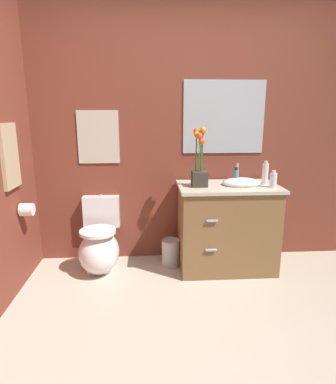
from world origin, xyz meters
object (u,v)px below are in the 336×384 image
Objects in this scene: toilet_paper_roll at (27,210)px; hand_wash_bottle at (236,177)px; hanging_towel at (10,156)px; flower_vase at (199,166)px; lotion_bottle at (265,173)px; wall_mirror at (224,117)px; vanity_cabinet at (227,226)px; wall_poster at (98,137)px; soap_bottle at (273,180)px; trash_bin at (171,252)px; toilet at (100,246)px.

hand_wash_bottle is at bearing 5.97° from toilet_paper_roll.
flower_vase is at bearing 8.19° from hanging_towel.
lotion_bottle is 0.28× the size of wall_mirror.
hanging_towel is at bearing -172.24° from vanity_cabinet.
wall_poster is 4.62× the size of toilet_paper_roll.
hanging_towel is at bearing -176.53° from soap_bottle.
wall_mirror is at bearing 22.98° from trash_bin.
toilet is 1.73m from lotion_bottle.
toilet is 2.54× the size of trash_bin.
hand_wash_bottle is (0.07, 0.03, 0.48)m from vanity_cabinet.
wall_poster reaches higher than toilet.
wall_poster is (0.00, 0.27, 1.02)m from toilet.
toilet_paper_roll is at bearing -174.03° from hand_wash_bottle.
lotion_bottle is 0.43× the size of hanging_towel.
wall_poster is at bearing 180.00° from wall_mirror.
wall_poster reaches higher than toilet_paper_roll.
vanity_cabinet is 0.62m from lotion_bottle.
vanity_cabinet is 0.48m from hand_wash_bottle.
hand_wash_bottle is 0.61× the size of trash_bin.
hanging_towel is (-1.57, -0.23, 0.13)m from flower_vase.
flower_vase reaches higher than hand_wash_bottle.
toilet is at bearing 179.90° from lotion_bottle.
lotion_bottle is at bearing 5.14° from toilet_paper_roll.
hanging_towel is at bearing -155.97° from toilet.
vanity_cabinet is 1.83m from toilet_paper_roll.
flower_vase is at bearing -174.58° from vanity_cabinet.
wall_mirror reaches higher than toilet_paper_roll.
lotion_bottle is 1.20m from trash_bin.
trash_bin is at bearing -157.02° from wall_mirror.
wall_poster is 1.24m from wall_mirror.
lotion_bottle is at bearing -37.46° from wall_mirror.
vanity_cabinet is at bearing -13.44° from wall_poster.
lotion_bottle is at bearing -0.10° from toilet.
flower_vase is at bearing -171.53° from hand_wash_bottle.
wall_poster is (-1.30, 0.27, 0.35)m from hand_wash_bottle.
hanging_towel is 0.48m from toilet_paper_roll.
wall_poster is (-1.58, 0.27, 0.33)m from lotion_bottle.
wall_poster is at bearing 165.61° from soap_bottle.
lotion_bottle reaches higher than toilet_paper_roll.
vanity_cabinet is 0.62m from trash_bin.
hanging_towel is (-0.63, -0.55, -0.11)m from wall_poster.
hand_wash_bottle is at bearing 20.22° from vanity_cabinet.
trash_bin is at bearing 172.95° from vanity_cabinet.
lotion_bottle is at bearing -9.71° from wall_poster.
toilet_paper_roll is (-1.26, -0.24, 0.54)m from trash_bin.
hand_wash_bottle is (1.30, -0.00, 0.66)m from toilet.
hand_wash_bottle reaches higher than trash_bin.
vanity_cabinet is (1.23, -0.03, 0.19)m from toilet.
wall_poster reaches higher than lotion_bottle.
hand_wash_bottle is at bearing 154.82° from soap_bottle.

